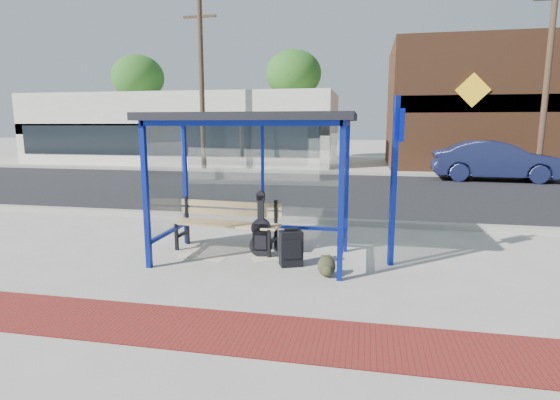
% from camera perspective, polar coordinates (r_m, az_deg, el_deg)
% --- Properties ---
extents(ground, '(120.00, 120.00, 0.00)m').
position_cam_1_polar(ground, '(7.45, -3.57, -7.68)').
color(ground, '#B2ADA0').
rests_on(ground, ground).
extents(brick_paver_strip, '(60.00, 1.00, 0.01)m').
position_cam_1_polar(brick_paver_strip, '(5.16, -11.24, -16.05)').
color(brick_paver_strip, maroon).
rests_on(brick_paver_strip, ground).
extents(curb_near, '(60.00, 0.25, 0.12)m').
position_cam_1_polar(curb_near, '(10.18, 0.59, -2.55)').
color(curb_near, gray).
rests_on(curb_near, ground).
extents(street_asphalt, '(60.00, 10.00, 0.00)m').
position_cam_1_polar(street_asphalt, '(15.15, 4.16, 1.29)').
color(street_asphalt, black).
rests_on(street_asphalt, ground).
extents(curb_far, '(60.00, 0.25, 0.12)m').
position_cam_1_polar(curb_far, '(20.17, 5.96, 3.55)').
color(curb_far, gray).
rests_on(curb_far, ground).
extents(far_sidewalk, '(60.00, 4.00, 0.01)m').
position_cam_1_polar(far_sidewalk, '(22.06, 6.42, 3.93)').
color(far_sidewalk, '#B2ADA0').
rests_on(far_sidewalk, ground).
extents(bus_shelter, '(3.30, 1.80, 2.42)m').
position_cam_1_polar(bus_shelter, '(7.18, -3.60, 8.46)').
color(bus_shelter, navy).
rests_on(bus_shelter, ground).
extents(storefront_white, '(18.00, 6.04, 4.00)m').
position_cam_1_polar(storefront_white, '(27.12, -12.47, 9.07)').
color(storefront_white, silver).
rests_on(storefront_white, ground).
extents(storefront_brown, '(10.00, 7.08, 6.40)m').
position_cam_1_polar(storefront_brown, '(26.12, 25.38, 10.99)').
color(storefront_brown, '#59331E').
rests_on(storefront_brown, ground).
extents(tree_left, '(3.60, 3.60, 7.03)m').
position_cam_1_polar(tree_left, '(33.08, -18.05, 14.91)').
color(tree_left, '#4C3826').
rests_on(tree_left, ground).
extents(tree_mid, '(3.60, 3.60, 7.03)m').
position_cam_1_polar(tree_mid, '(29.45, 1.79, 16.06)').
color(tree_mid, '#4C3826').
rests_on(tree_mid, ground).
extents(tree_right, '(3.60, 3.60, 7.03)m').
position_cam_1_polar(tree_right, '(30.95, 32.44, 14.28)').
color(tree_right, '#4C3826').
rests_on(tree_right, ground).
extents(utility_pole_west, '(1.60, 0.24, 8.00)m').
position_cam_1_polar(utility_pole_west, '(21.81, -10.19, 14.57)').
color(utility_pole_west, '#4C3826').
rests_on(utility_pole_west, ground).
extents(utility_pole_east, '(1.60, 0.24, 8.00)m').
position_cam_1_polar(utility_pole_east, '(21.58, 31.52, 13.37)').
color(utility_pole_east, '#4C3826').
rests_on(utility_pole_east, ground).
extents(bench, '(1.99, 0.61, 0.93)m').
position_cam_1_polar(bench, '(7.92, -6.92, -2.77)').
color(bench, black).
rests_on(bench, ground).
extents(guitar_bag, '(0.40, 0.15, 1.07)m').
position_cam_1_polar(guitar_bag, '(7.49, -2.51, -4.47)').
color(guitar_bag, black).
rests_on(guitar_bag, ground).
extents(suitcase, '(0.41, 0.34, 0.62)m').
position_cam_1_polar(suitcase, '(7.01, 1.45, -6.36)').
color(suitcase, black).
rests_on(suitcase, ground).
extents(backpack, '(0.31, 0.29, 0.32)m').
position_cam_1_polar(backpack, '(6.60, 6.12, -8.67)').
color(backpack, '#2E2F1A').
rests_on(backpack, ground).
extents(sign_post, '(0.17, 0.32, 2.68)m').
position_cam_1_polar(sign_post, '(7.04, 14.75, 3.51)').
color(sign_post, navy).
rests_on(sign_post, ground).
extents(newspaper_a, '(0.39, 0.33, 0.01)m').
position_cam_1_polar(newspaper_a, '(7.52, -8.46, -7.58)').
color(newspaper_a, white).
rests_on(newspaper_a, ground).
extents(newspaper_b, '(0.41, 0.38, 0.01)m').
position_cam_1_polar(newspaper_b, '(7.81, -11.89, -7.03)').
color(newspaper_b, white).
rests_on(newspaper_b, ground).
extents(newspaper_c, '(0.51, 0.48, 0.01)m').
position_cam_1_polar(newspaper_c, '(7.45, -1.96, -7.64)').
color(newspaper_c, white).
rests_on(newspaper_c, ground).
extents(parked_car, '(4.95, 1.92, 1.61)m').
position_cam_1_polar(parked_car, '(19.66, 26.37, 4.60)').
color(parked_car, '#181E43').
rests_on(parked_car, ground).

